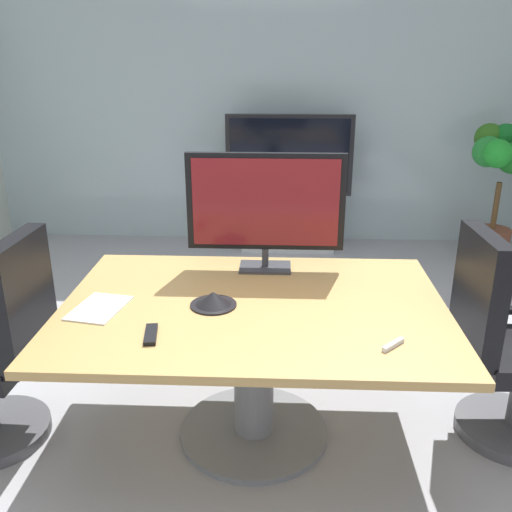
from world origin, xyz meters
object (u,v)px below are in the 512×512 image
at_px(potted_plant, 501,171).
at_px(remote_control, 151,334).
at_px(wall_display_unit, 288,205).
at_px(conference_phone, 213,300).
at_px(tv_monitor, 266,205).
at_px(office_chair_right, 505,356).
at_px(conference_table, 254,338).

height_order(potted_plant, remote_control, potted_plant).
height_order(wall_display_unit, conference_phone, wall_display_unit).
bearing_deg(tv_monitor, office_chair_right, -18.60).
relative_size(potted_plant, remote_control, 7.54).
height_order(tv_monitor, potted_plant, tv_monitor).
height_order(conference_table, office_chair_right, office_chair_right).
xyz_separation_m(office_chair_right, remote_control, (-1.66, -0.40, 0.29)).
distance_m(tv_monitor, remote_control, 0.99).
height_order(conference_table, wall_display_unit, wall_display_unit).
bearing_deg(office_chair_right, remote_control, 101.20).
bearing_deg(remote_control, conference_table, 30.37).
bearing_deg(office_chair_right, conference_table, 90.51).
height_order(tv_monitor, remote_control, tv_monitor).
distance_m(office_chair_right, tv_monitor, 1.42).
bearing_deg(wall_display_unit, conference_table, -93.89).
height_order(office_chair_right, conference_phone, office_chair_right).
bearing_deg(wall_display_unit, tv_monitor, -93.66).
bearing_deg(conference_phone, office_chair_right, 3.47).
relative_size(office_chair_right, conference_phone, 4.95).
bearing_deg(wall_display_unit, potted_plant, -7.18).
height_order(conference_table, potted_plant, potted_plant).
relative_size(wall_display_unit, potted_plant, 1.02).
xyz_separation_m(wall_display_unit, potted_plant, (1.90, -0.24, 0.41)).
height_order(wall_display_unit, potted_plant, wall_display_unit).
bearing_deg(office_chair_right, wall_display_unit, 17.90).
bearing_deg(conference_table, tv_monitor, 84.91).
bearing_deg(conference_table, conference_phone, -172.08).
relative_size(wall_display_unit, conference_phone, 5.95).
xyz_separation_m(office_chair_right, tv_monitor, (-1.20, 0.40, 0.64)).
bearing_deg(conference_phone, tv_monitor, 64.81).
relative_size(tv_monitor, conference_phone, 3.82).
relative_size(office_chair_right, potted_plant, 0.85).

